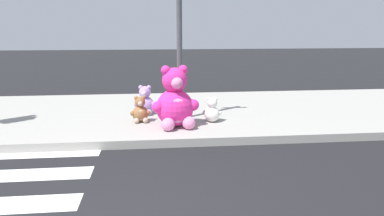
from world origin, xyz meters
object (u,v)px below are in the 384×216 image
Objects in this scene: sign_pole at (179,35)px; plush_pink_large at (175,103)px; plush_white at (212,112)px; plush_brown at (140,112)px; plush_lavender at (145,103)px.

plush_pink_large is at bearing -102.90° from sign_pole.
sign_pole is at bearing 154.30° from plush_white.
plush_white is at bearing 20.68° from plush_pink_large.
plush_pink_large is at bearing -159.32° from plush_white.
plush_brown is 0.83× the size of plush_lavender.
sign_pole is 1.37m from plush_pink_large.
plush_brown is (-1.42, 0.14, 0.01)m from plush_white.
sign_pole reaches higher than plush_lavender.
sign_pole reaches higher than plush_pink_large.
plush_lavender is at bearing 144.78° from sign_pole.
plush_white is (0.75, 0.28, -0.26)m from plush_pink_large.
plush_white is 1.43m from plush_brown.
plush_lavender is (-0.58, 1.09, -0.21)m from plush_pink_large.
plush_lavender is at bearing 82.77° from plush_brown.
plush_pink_large reaches higher than plush_lavender.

